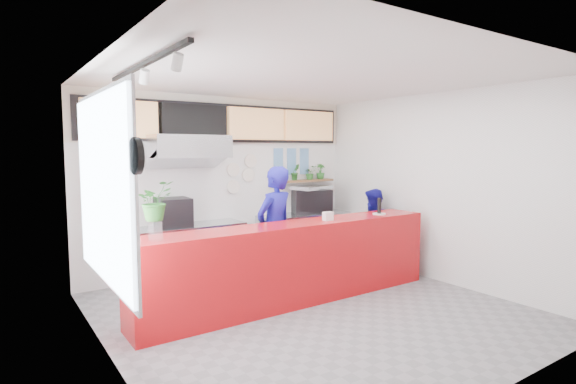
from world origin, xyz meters
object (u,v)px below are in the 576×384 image
staff_right (372,229)px  pepper_mill (379,206)px  staff_center (275,230)px  service_counter (294,263)px  espresso_machine (311,201)px  panini_oven (173,212)px

staff_right → pepper_mill: bearing=11.7°
staff_center → pepper_mill: (1.58, -0.54, 0.30)m
service_counter → staff_center: bearing=90.0°
service_counter → espresso_machine: 2.52m
service_counter → staff_center: (0.00, 0.49, 0.38)m
staff_right → pepper_mill: (-0.56, -0.69, 0.53)m
staff_center → staff_right: bearing=167.4°
staff_center → pepper_mill: staff_center is taller
panini_oven → espresso_machine: size_ratio=0.71×
espresso_machine → service_counter: bearing=-110.1°
staff_right → pepper_mill: 1.04m
service_counter → panini_oven: panini_oven is taller
panini_oven → staff_center: staff_center is taller
espresso_machine → pepper_mill: size_ratio=2.92×
panini_oven → espresso_machine: bearing=4.0°
service_counter → espresso_machine: size_ratio=6.41×
service_counter → staff_right: bearing=16.9°
espresso_machine → staff_right: staff_right is taller
panini_oven → pepper_mill: 3.21m
service_counter → panini_oven: (-1.05, 1.80, 0.57)m
service_counter → pepper_mill: bearing=-1.7°
staff_center → pepper_mill: bearing=144.3°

